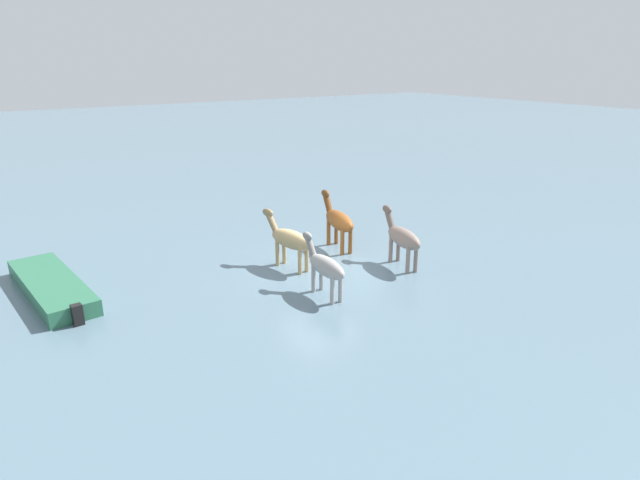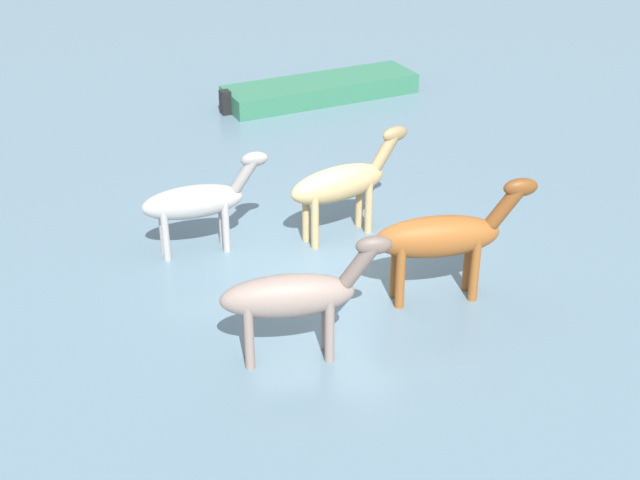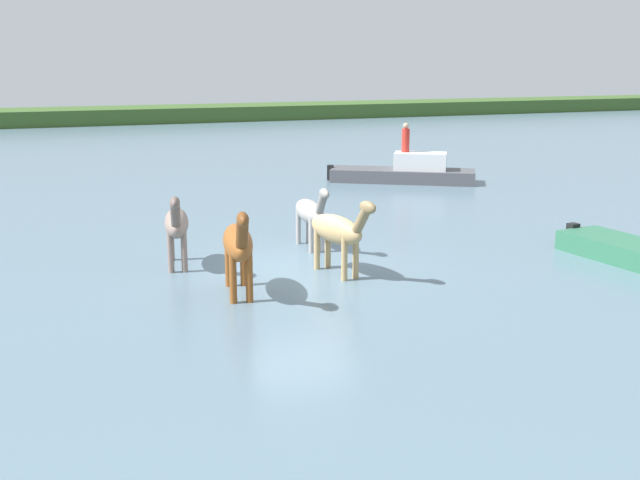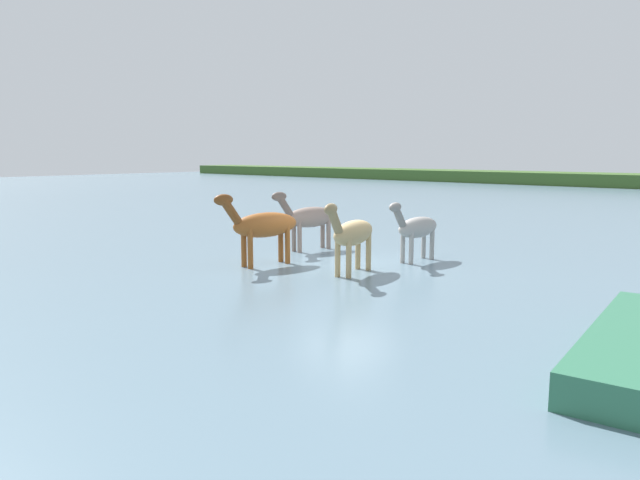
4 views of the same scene
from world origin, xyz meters
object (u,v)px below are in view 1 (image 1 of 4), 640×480
horse_dun_straggler (338,220)px  boat_dinghy_port (52,289)px  horse_pinto_flank (325,266)px  horse_chestnut_trailing (402,237)px  horse_lead (290,239)px

horse_dun_straggler → boat_dinghy_port: horse_dun_straggler is taller
horse_pinto_flank → horse_chestnut_trailing: (-3.66, -0.57, 0.08)m
horse_lead → horse_dun_straggler: bearing=-85.9°
boat_dinghy_port → horse_chestnut_trailing: bearing=-117.6°
horse_dun_straggler → boat_dinghy_port: size_ratio=0.49×
horse_pinto_flank → horse_dun_straggler: 4.41m
horse_lead → horse_chestnut_trailing: (-3.36, 2.05, 0.00)m
horse_lead → horse_pinto_flank: (0.30, 2.62, -0.08)m
horse_pinto_flank → horse_chestnut_trailing: size_ratio=0.92×
horse_chestnut_trailing → boat_dinghy_port: size_ratio=0.46×
horse_lead → horse_dun_straggler: horse_dun_straggler is taller
horse_lead → boat_dinghy_port: (7.32, -2.24, -0.89)m
horse_lead → horse_pinto_flank: bearing=162.1°
horse_pinto_flank → boat_dinghy_port: horse_pinto_flank is taller
horse_lead → horse_dun_straggler: size_ratio=0.94×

